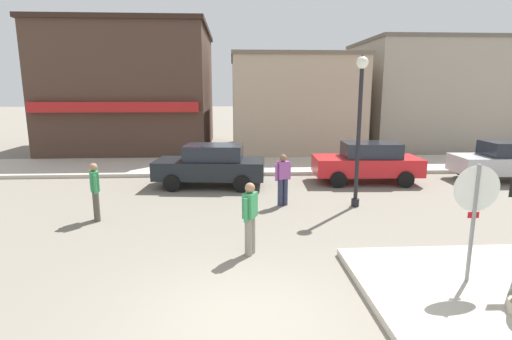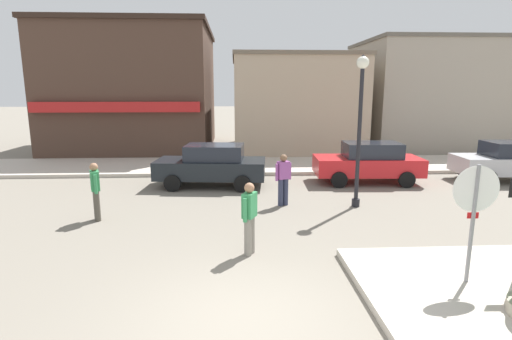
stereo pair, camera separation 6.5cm
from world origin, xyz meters
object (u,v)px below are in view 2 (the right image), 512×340
(lamp_post, at_px, (360,110))
(parked_car_third, at_px, (510,161))
(pedestrian_crossing_near, at_px, (249,216))
(parked_car_nearest, at_px, (212,165))
(stop_sign, at_px, (474,209))
(parked_car_second, at_px, (368,162))
(pedestrian_kerb_side, at_px, (283,178))
(pedestrian_crossing_far, at_px, (96,190))

(lamp_post, bearing_deg, parked_car_third, 23.83)
(pedestrian_crossing_near, bearing_deg, parked_car_third, 32.18)
(lamp_post, height_order, pedestrian_crossing_near, lamp_post)
(parked_car_third, bearing_deg, lamp_post, -156.17)
(parked_car_nearest, bearing_deg, stop_sign, -58.25)
(parked_car_nearest, relative_size, parked_car_third, 1.02)
(parked_car_second, bearing_deg, parked_car_nearest, -177.30)
(parked_car_nearest, relative_size, pedestrian_kerb_side, 2.58)
(stop_sign, distance_m, parked_car_third, 10.63)
(stop_sign, bearing_deg, pedestrian_crossing_far, 151.60)
(parked_car_second, xyz_separation_m, pedestrian_crossing_near, (-4.82, -6.63, 0.06))
(parked_car_third, bearing_deg, stop_sign, -128.28)
(lamp_post, relative_size, pedestrian_crossing_far, 2.82)
(pedestrian_crossing_near, xyz_separation_m, pedestrian_crossing_far, (-4.11, 2.54, 0.00))
(parked_car_nearest, bearing_deg, parked_car_second, 2.70)
(parked_car_third, height_order, pedestrian_crossing_near, pedestrian_crossing_near)
(parked_car_second, distance_m, parked_car_third, 5.60)
(lamp_post, xyz_separation_m, parked_car_second, (1.42, 3.17, -2.15))
(parked_car_nearest, distance_m, parked_car_third, 11.59)
(lamp_post, distance_m, pedestrian_crossing_far, 7.86)
(parked_car_second, relative_size, pedestrian_kerb_side, 2.53)
(lamp_post, height_order, parked_car_nearest, lamp_post)
(stop_sign, relative_size, lamp_post, 0.51)
(pedestrian_crossing_far, distance_m, pedestrian_kerb_side, 5.42)
(parked_car_third, relative_size, pedestrian_crossing_far, 2.52)
(pedestrian_crossing_far, bearing_deg, parked_car_nearest, 52.24)
(parked_car_third, bearing_deg, pedestrian_crossing_near, -147.82)
(parked_car_third, relative_size, pedestrian_kerb_side, 2.52)
(stop_sign, bearing_deg, parked_car_second, 83.40)
(parked_car_nearest, bearing_deg, pedestrian_crossing_near, -79.58)
(parked_car_nearest, xyz_separation_m, pedestrian_kerb_side, (2.35, -2.65, 0.06))
(parked_car_third, bearing_deg, parked_car_second, 179.31)
(stop_sign, distance_m, pedestrian_kerb_side, 6.12)
(parked_car_second, distance_m, pedestrian_crossing_near, 8.20)
(parked_car_second, bearing_deg, pedestrian_crossing_far, -155.43)
(pedestrian_crossing_near, relative_size, pedestrian_kerb_side, 1.00)
(parked_car_second, height_order, pedestrian_crossing_near, pedestrian_crossing_near)
(parked_car_nearest, bearing_deg, lamp_post, -32.22)
(parked_car_nearest, distance_m, parked_car_second, 6.00)
(pedestrian_crossing_near, bearing_deg, parked_car_nearest, 100.42)
(pedestrian_crossing_far, xyz_separation_m, pedestrian_kerb_side, (5.29, 1.16, 0.00))
(parked_car_third, distance_m, pedestrian_kerb_side, 9.68)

